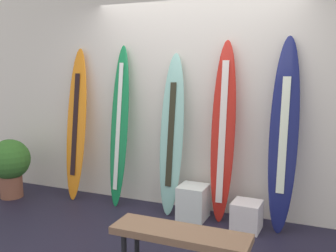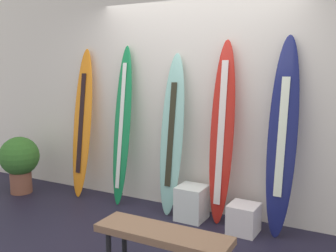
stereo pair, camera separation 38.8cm
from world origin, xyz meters
name	(u,v)px [view 1 (the left image)]	position (x,y,z in m)	size (l,w,h in m)	color
wall_back	(196,95)	(0.00, 1.30, 1.40)	(7.20, 0.20, 2.80)	silver
surfboard_sunset	(76,125)	(-1.54, 1.00, 0.97)	(0.29, 0.36, 1.97)	orange
surfboard_emerald	(119,128)	(-0.90, 0.99, 0.98)	(0.25, 0.34, 2.00)	#167E44
surfboard_seafoam	(172,135)	(-0.20, 1.00, 0.93)	(0.29, 0.35, 1.89)	#8AC7BC
surfboard_crimson	(223,133)	(0.41, 1.01, 1.00)	(0.27, 0.30, 2.03)	red
surfboard_navy	(284,136)	(1.06, 1.00, 1.02)	(0.30, 0.37, 2.06)	navy
display_block_left	(247,216)	(0.74, 0.83, 0.15)	(0.31, 0.31, 0.31)	white
display_block_center	(193,202)	(0.11, 0.90, 0.19)	(0.32, 0.32, 0.39)	white
potted_plant	(10,163)	(-2.37, 0.64, 0.47)	(0.53, 0.53, 0.79)	brown
bench	(180,238)	(0.45, -0.43, 0.40)	(1.10, 0.32, 0.46)	#886248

